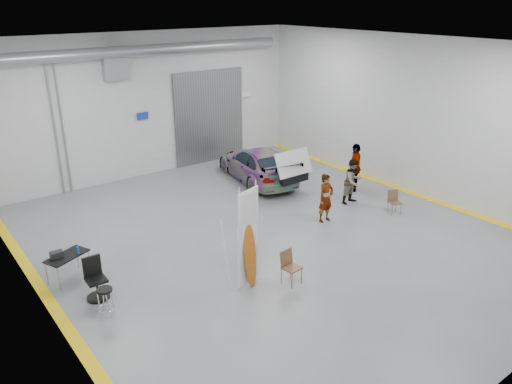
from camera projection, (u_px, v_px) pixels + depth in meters
ground at (270, 236)px, 16.27m from camera, size 16.00×16.00×0.00m
room_shell at (235, 100)px, 16.55m from camera, size 14.02×16.18×6.01m
sedan_car at (257, 164)px, 20.93m from camera, size 2.90×5.11×1.39m
person_a at (326, 198)px, 17.04m from camera, size 0.63×0.42×1.71m
person_b at (353, 181)px, 18.57m from camera, size 0.86×0.68×1.71m
person_c at (355, 167)px, 19.72m from camera, size 1.15×1.09×1.94m
surfboard_display at (247, 247)px, 12.99m from camera, size 0.81×0.39×2.94m
folding_chair_near at (291, 274)px, 13.48m from camera, size 0.50×0.52×0.94m
folding_chair_far at (394, 207)px, 17.84m from camera, size 0.52×0.55×0.84m
shop_stool at (106, 303)px, 12.03m from camera, size 0.40×0.40×0.78m
work_table at (64, 256)px, 13.52m from camera, size 1.28×0.97×0.94m
office_chair at (95, 281)px, 12.78m from camera, size 0.59×0.59×1.11m
trunk_lid at (292, 161)px, 19.08m from camera, size 1.63×0.99×0.04m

